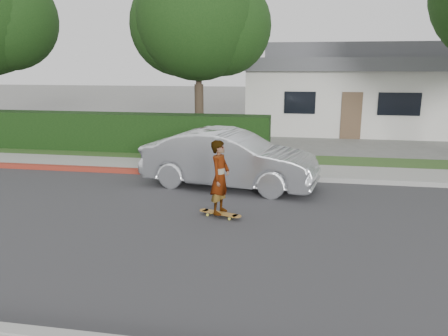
{
  "coord_description": "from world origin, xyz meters",
  "views": [
    {
      "loc": [
        5.56,
        -8.29,
        3.27
      ],
      "look_at": [
        3.9,
        1.15,
        1.0
      ],
      "focal_mm": 35.0,
      "sensor_mm": 36.0,
      "label": 1
    }
  ],
  "objects": [
    {
      "name": "ground",
      "position": [
        0.0,
        0.0,
        0.0
      ],
      "size": [
        120.0,
        120.0,
        0.0
      ],
      "primitive_type": "plane",
      "color": "slate",
      "rests_on": "ground"
    },
    {
      "name": "road",
      "position": [
        0.0,
        0.0,
        0.01
      ],
      "size": [
        60.0,
        8.0,
        0.01
      ],
      "primitive_type": "cube",
      "color": "#2D2D30",
      "rests_on": "ground"
    },
    {
      "name": "curb_far",
      "position": [
        0.0,
        4.1,
        0.07
      ],
      "size": [
        60.0,
        0.2,
        0.15
      ],
      "primitive_type": "cube",
      "color": "#9E9E99",
      "rests_on": "ground"
    },
    {
      "name": "sidewalk_far",
      "position": [
        0.0,
        5.0,
        0.06
      ],
      "size": [
        60.0,
        1.6,
        0.12
      ],
      "primitive_type": "cube",
      "color": "gray",
      "rests_on": "ground"
    },
    {
      "name": "planting_strip",
      "position": [
        0.0,
        6.6,
        0.05
      ],
      "size": [
        60.0,
        1.6,
        0.1
      ],
      "primitive_type": "cube",
      "color": "#2D4C1E",
      "rests_on": "ground"
    },
    {
      "name": "hedge",
      "position": [
        -3.0,
        7.2,
        0.75
      ],
      "size": [
        15.0,
        1.0,
        1.5
      ],
      "primitive_type": "cube",
      "color": "black",
      "rests_on": "ground"
    },
    {
      "name": "tree_center",
      "position": [
        1.49,
        9.19,
        4.9
      ],
      "size": [
        5.66,
        4.84,
        7.44
      ],
      "color": "#33261C",
      "rests_on": "ground"
    },
    {
      "name": "house",
      "position": [
        8.0,
        16.0,
        2.1
      ],
      "size": [
        10.6,
        8.6,
        4.3
      ],
      "color": "beige",
      "rests_on": "ground"
    },
    {
      "name": "skateboard",
      "position": [
        3.9,
        0.65,
        0.09
      ],
      "size": [
        1.03,
        0.52,
        0.09
      ],
      "rotation": [
        0.0,
        0.0,
        -0.33
      ],
      "color": "yellow",
      "rests_on": "ground"
    },
    {
      "name": "skateboarder",
      "position": [
        3.9,
        0.65,
        0.91
      ],
      "size": [
        0.51,
        0.66,
        1.61
      ],
      "primitive_type": "imported",
      "rotation": [
        0.0,
        0.0,
        1.34
      ],
      "color": "white",
      "rests_on": "skateboard"
    },
    {
      "name": "car_silver",
      "position": [
        3.7,
        3.15,
        0.78
      ],
      "size": [
        4.94,
        2.42,
        1.56
      ],
      "primitive_type": "imported",
      "rotation": [
        0.0,
        0.0,
        1.4
      ],
      "color": "silver",
      "rests_on": "ground"
    }
  ]
}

